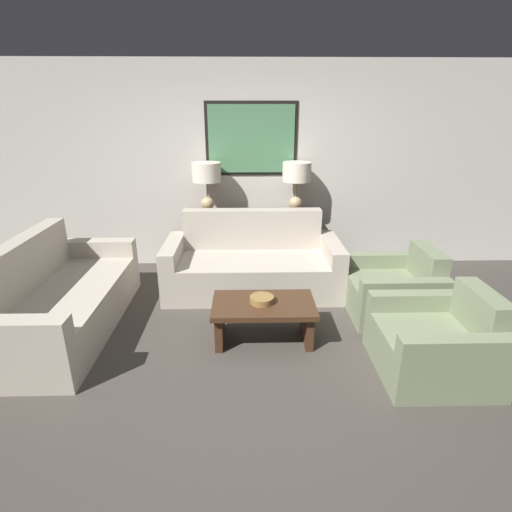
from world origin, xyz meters
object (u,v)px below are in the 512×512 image
console_table (252,241)px  armchair_near_camera (437,344)px  armchair_near_back_wall (394,291)px  table_lamp_left (207,177)px  couch_by_back_wall (253,266)px  decorative_bowl (262,299)px  table_lamp_right (297,176)px  couch_by_side (60,301)px  coffee_table (264,313)px

console_table → armchair_near_camera: bearing=-57.0°
armchair_near_back_wall → table_lamp_left: bearing=148.0°
couch_by_back_wall → decorative_bowl: couch_by_back_wall is taller
decorative_bowl → table_lamp_right: bearing=74.2°
armchair_near_back_wall → armchair_near_camera: same height
decorative_bowl → couch_by_side: bearing=172.7°
couch_by_back_wall → couch_by_side: same height
console_table → couch_by_side: 2.45m
couch_by_back_wall → armchair_near_camera: 2.22m
couch_by_back_wall → table_lamp_right: bearing=49.1°
couch_by_side → decorative_bowl: couch_by_side is taller
console_table → table_lamp_left: 1.03m
console_table → armchair_near_camera: (1.49, -2.30, -0.15)m
table_lamp_right → coffee_table: (-0.49, -1.79, -0.98)m
armchair_near_back_wall → coffee_table: bearing=-160.3°
table_lamp_right → armchair_near_back_wall: table_lamp_right is taller
couch_by_side → armchair_near_camera: size_ratio=2.32×
console_table → table_lamp_right: size_ratio=2.67×
table_lamp_left → couch_by_side: (-1.34, -1.53, -0.96)m
couch_by_side → armchair_near_back_wall: size_ratio=2.32×
console_table → couch_by_back_wall: couch_by_back_wall is taller
table_lamp_right → armchair_near_back_wall: size_ratio=0.71×
table_lamp_right → couch_by_back_wall: (-0.57, -0.66, -0.96)m
couch_by_side → couch_by_back_wall: bearing=24.6°
decorative_bowl → armchair_near_back_wall: size_ratio=0.25×
couch_by_back_wall → coffee_table: bearing=-85.8°
couch_by_side → coffee_table: bearing=-7.5°
couch_by_side → decorative_bowl: size_ratio=9.20×
console_table → decorative_bowl: bearing=-87.9°
couch_by_side → table_lamp_left: bearing=48.9°
console_table → table_lamp_left: size_ratio=2.67×
table_lamp_left → couch_by_side: bearing=-131.1°
table_lamp_right → armchair_near_camera: 2.67m
table_lamp_right → decorative_bowl: table_lamp_right is taller
console_table → coffee_table: bearing=-87.4°
table_lamp_left → decorative_bowl: size_ratio=2.83×
armchair_near_back_wall → couch_by_side: bearing=-175.9°
couch_by_side → coffee_table: size_ratio=2.15×
console_table → table_lamp_left: bearing=180.0°
decorative_bowl → couch_by_back_wall: bearing=93.4°
table_lamp_left → armchair_near_camera: table_lamp_left is taller
table_lamp_left → coffee_table: 2.14m
coffee_table → decorative_bowl: decorative_bowl is taller
coffee_table → armchair_near_camera: 1.50m
armchair_near_camera → coffee_table: bearing=160.3°
table_lamp_right → armchair_near_camera: table_lamp_right is taller
couch_by_back_wall → armchair_near_back_wall: (1.49, -0.63, -0.04)m
table_lamp_left → coffee_table: size_ratio=0.66×
table_lamp_left → table_lamp_right: bearing=0.0°
table_lamp_right → decorative_bowl: 2.04m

